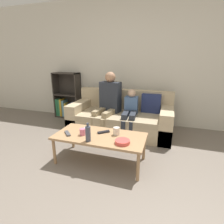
{
  "coord_description": "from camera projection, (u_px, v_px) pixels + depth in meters",
  "views": [
    {
      "loc": [
        0.79,
        -1.17,
        1.39
      ],
      "look_at": [
        -0.04,
        1.4,
        0.56
      ],
      "focal_mm": 28.0,
      "sensor_mm": 36.0,
      "label": 1
    }
  ],
  "objects": [
    {
      "name": "ground_plane",
      "position": [
        72.0,
        207.0,
        1.7
      ],
      "size": [
        22.0,
        22.0,
        0.0
      ],
      "primitive_type": "plane",
      "color": "#70665B"
    },
    {
      "name": "wall_back",
      "position": [
        132.0,
        63.0,
        3.71
      ],
      "size": [
        12.0,
        0.06,
        2.6
      ],
      "color": "beige",
      "rests_on": "ground_plane"
    },
    {
      "name": "couch",
      "position": [
        121.0,
        118.0,
        3.46
      ],
      "size": [
        1.94,
        0.9,
        0.78
      ],
      "color": "tan",
      "rests_on": "ground_plane"
    },
    {
      "name": "bookshelf",
      "position": [
        67.0,
        100.0,
        4.29
      ],
      "size": [
        0.62,
        0.28,
        1.08
      ],
      "color": "#332D28",
      "rests_on": "ground_plane"
    },
    {
      "name": "coffee_table",
      "position": [
        100.0,
        138.0,
        2.37
      ],
      "size": [
        1.22,
        0.57,
        0.4
      ],
      "color": "#A87F56",
      "rests_on": "ground_plane"
    },
    {
      "name": "person_adult",
      "position": [
        109.0,
        99.0,
        3.35
      ],
      "size": [
        0.45,
        0.67,
        1.15
      ],
      "rotation": [
        0.0,
        0.0,
        -0.18
      ],
      "color": "#9E8966",
      "rests_on": "ground_plane"
    },
    {
      "name": "person_child",
      "position": [
        130.0,
        111.0,
        3.21
      ],
      "size": [
        0.28,
        0.64,
        0.85
      ],
      "rotation": [
        0.0,
        0.0,
        0.08
      ],
      "color": "#282D38",
      "rests_on": "ground_plane"
    },
    {
      "name": "cup_near",
      "position": [
        83.0,
        132.0,
        2.35
      ],
      "size": [
        0.08,
        0.08,
        0.09
      ],
      "color": "pink",
      "rests_on": "coffee_table"
    },
    {
      "name": "cup_far",
      "position": [
        116.0,
        131.0,
        2.35
      ],
      "size": [
        0.09,
        0.09,
        0.11
      ],
      "color": "silver",
      "rests_on": "coffee_table"
    },
    {
      "name": "tv_remote_0",
      "position": [
        86.0,
        130.0,
        2.51
      ],
      "size": [
        0.12,
        0.17,
        0.02
      ],
      "rotation": [
        0.0,
        0.0,
        0.46
      ],
      "color": "#B7B7BC",
      "rests_on": "coffee_table"
    },
    {
      "name": "tv_remote_1",
      "position": [
        68.0,
        133.0,
        2.39
      ],
      "size": [
        0.15,
        0.16,
        0.02
      ],
      "rotation": [
        0.0,
        0.0,
        0.78
      ],
      "color": "#47474C",
      "rests_on": "coffee_table"
    },
    {
      "name": "tv_remote_2",
      "position": [
        104.0,
        132.0,
        2.43
      ],
      "size": [
        0.16,
        0.15,
        0.02
      ],
      "rotation": [
        0.0,
        0.0,
        -0.86
      ],
      "color": "black",
      "rests_on": "coffee_table"
    },
    {
      "name": "snack_bowl",
      "position": [
        122.0,
        142.0,
        2.12
      ],
      "size": [
        0.18,
        0.18,
        0.05
      ],
      "color": "#DB4C47",
      "rests_on": "coffee_table"
    },
    {
      "name": "bottle",
      "position": [
        88.0,
        133.0,
        2.16
      ],
      "size": [
        0.07,
        0.07,
        0.24
      ],
      "color": "#424756",
      "rests_on": "coffee_table"
    }
  ]
}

